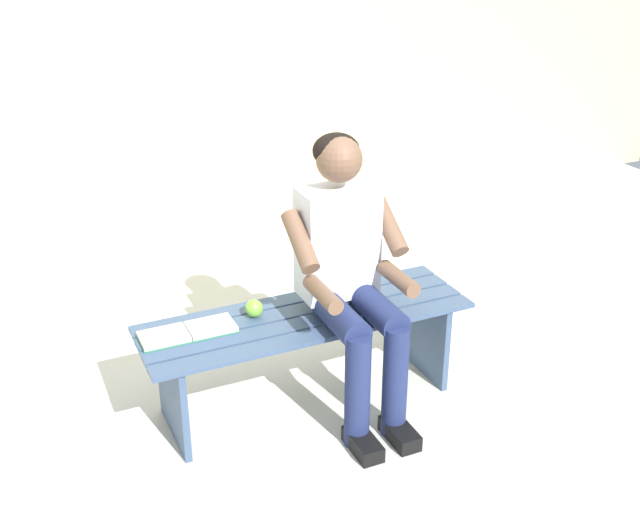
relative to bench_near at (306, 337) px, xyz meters
The scene contains 5 objects.
brick_wall 2.66m from the bench_near, 77.91° to the right, with size 9.50×0.24×3.04m, color #D1C684.
bench_near is the anchor object (origin of this frame).
person_seated 0.40m from the bench_near, 147.66° to the left, with size 0.50×0.69×1.26m.
apple 0.28m from the bench_near, 20.09° to the right, with size 0.08×0.08×0.08m, color #72B738.
book_open 0.55m from the bench_near, ahead, with size 0.41×0.16×0.02m.
Camera 1 is at (1.20, 2.83, 2.13)m, focal length 43.79 mm.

